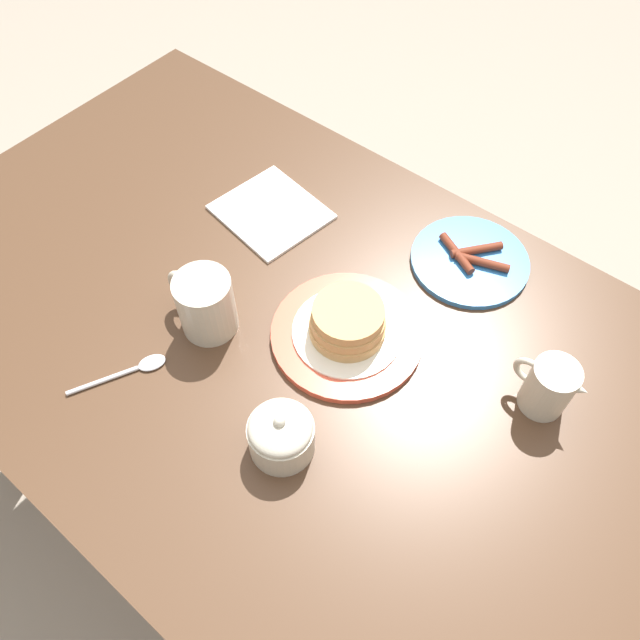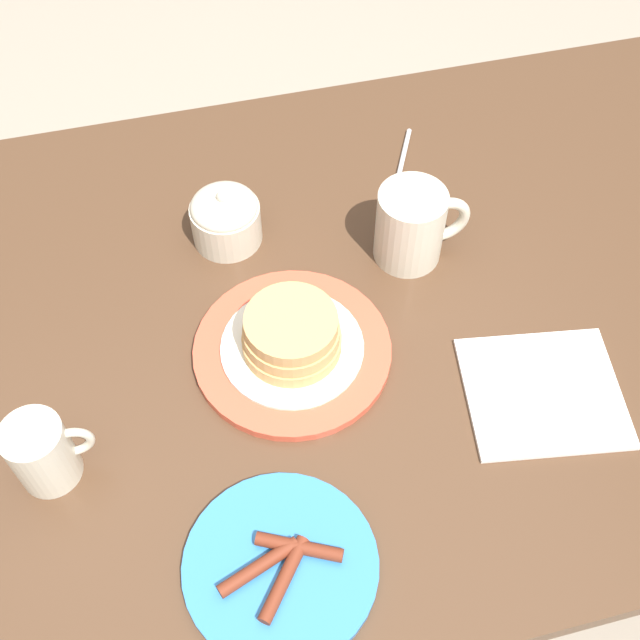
# 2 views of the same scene
# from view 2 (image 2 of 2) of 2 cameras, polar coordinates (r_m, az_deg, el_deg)

# --- Properties ---
(ground_plane) EXTENTS (8.00, 8.00, 0.00)m
(ground_plane) POSITION_cam_2_polar(r_m,az_deg,el_deg) (1.65, -1.58, -15.57)
(ground_plane) COLOR gray
(dining_table) EXTENTS (1.54, 0.83, 0.76)m
(dining_table) POSITION_cam_2_polar(r_m,az_deg,el_deg) (1.07, -2.35, -3.80)
(dining_table) COLOR #4C3321
(dining_table) RESTS_ON ground_plane
(pancake_plate) EXTENTS (0.23, 0.23, 0.07)m
(pancake_plate) POSITION_cam_2_polar(r_m,az_deg,el_deg) (0.93, -2.07, -1.61)
(pancake_plate) COLOR #DB5138
(pancake_plate) RESTS_ON dining_table
(side_plate_bacon) EXTENTS (0.20, 0.20, 0.02)m
(side_plate_bacon) POSITION_cam_2_polar(r_m,az_deg,el_deg) (0.83, -2.82, -17.04)
(side_plate_bacon) COLOR #337AC6
(side_plate_bacon) RESTS_ON dining_table
(coffee_mug) EXTENTS (0.12, 0.09, 0.10)m
(coffee_mug) POSITION_cam_2_polar(r_m,az_deg,el_deg) (1.01, 6.60, 6.74)
(coffee_mug) COLOR beige
(coffee_mug) RESTS_ON dining_table
(creamer_pitcher) EXTENTS (0.10, 0.06, 0.09)m
(creamer_pitcher) POSITION_cam_2_polar(r_m,az_deg,el_deg) (0.88, -19.26, -8.84)
(creamer_pitcher) COLOR beige
(creamer_pitcher) RESTS_ON dining_table
(sugar_bowl) EXTENTS (0.09, 0.09, 0.08)m
(sugar_bowl) POSITION_cam_2_polar(r_m,az_deg,el_deg) (1.04, -6.74, 7.25)
(sugar_bowl) COLOR beige
(sugar_bowl) RESTS_ON dining_table
(napkin) EXTENTS (0.20, 0.18, 0.01)m
(napkin) POSITION_cam_2_polar(r_m,az_deg,el_deg) (0.95, 15.56, -4.98)
(napkin) COLOR white
(napkin) RESTS_ON dining_table
(spoon) EXTENTS (0.08, 0.14, 0.01)m
(spoon) POSITION_cam_2_polar(r_m,az_deg,el_deg) (1.13, 5.57, 10.01)
(spoon) COLOR silver
(spoon) RESTS_ON dining_table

